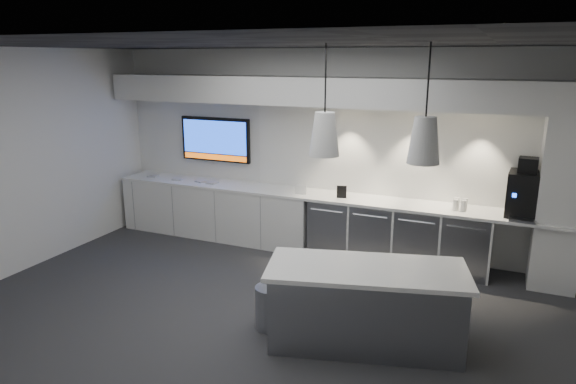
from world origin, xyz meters
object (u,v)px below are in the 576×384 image
at_px(wall_tv, 215,139).
at_px(bin, 271,307).
at_px(island, 365,306).
at_px(coffee_machine, 525,192).

height_order(wall_tv, bin, wall_tv).
distance_m(island, coffee_machine, 2.82).
distance_m(wall_tv, island, 4.28).
xyz_separation_m(bin, coffee_machine, (2.46, 2.39, 0.97)).
bearing_deg(island, bin, 170.43).
height_order(island, coffee_machine, coffee_machine).
bearing_deg(wall_tv, bin, -49.79).
height_order(wall_tv, island, wall_tv).
bearing_deg(bin, island, 4.92).
bearing_deg(bin, wall_tv, 130.21).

